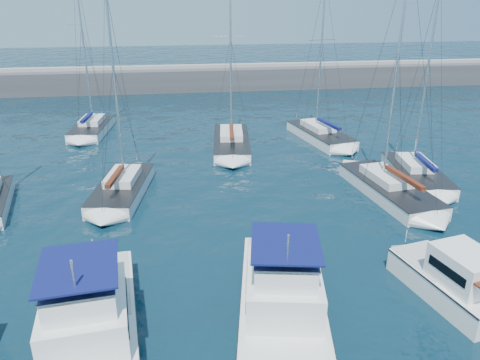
{
  "coord_description": "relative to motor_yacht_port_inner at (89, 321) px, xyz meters",
  "views": [
    {
      "loc": [
        -3.76,
        -17.05,
        13.55
      ],
      "look_at": [
        -0.28,
        8.54,
        3.0
      ],
      "focal_mm": 35.0,
      "sensor_mm": 36.0,
      "label": 1
    }
  ],
  "objects": [
    {
      "name": "ground",
      "position": [
        7.74,
        1.06,
        -1.13
      ],
      "size": [
        220.0,
        220.0,
        0.0
      ],
      "primitive_type": "plane",
      "color": "black",
      "rests_on": "ground"
    },
    {
      "name": "breakwater",
      "position": [
        7.74,
        53.06,
        -0.08
      ],
      "size": [
        160.0,
        6.0,
        4.45
      ],
      "color": "#424244",
      "rests_on": "ground"
    },
    {
      "name": "motor_yacht_port_inner",
      "position": [
        0.0,
        0.0,
        0.0
      ],
      "size": [
        4.81,
        9.61,
        4.69
      ],
      "rotation": [
        0.0,
        0.0,
        0.12
      ],
      "color": "white",
      "rests_on": "ground"
    },
    {
      "name": "motor_yacht_stbd_inner",
      "position": [
        8.11,
        0.64,
        0.0
      ],
      "size": [
        5.18,
        9.47,
        4.69
      ],
      "rotation": [
        0.0,
        0.0,
        -0.18
      ],
      "color": "white",
      "rests_on": "ground"
    },
    {
      "name": "motor_yacht_stbd_outer",
      "position": [
        16.29,
        0.82,
        -0.19
      ],
      "size": [
        3.74,
        6.34,
        3.2
      ],
      "rotation": [
        0.0,
        0.0,
        0.21
      ],
      "color": "white",
      "rests_on": "ground"
    },
    {
      "name": "sailboat_mid_b",
      "position": [
        -0.2,
        15.21,
        -0.62
      ],
      "size": [
        4.29,
        8.47,
        14.28
      ],
      "rotation": [
        0.0,
        0.0,
        -0.16
      ],
      "color": "silver",
      "rests_on": "ground"
    },
    {
      "name": "sailboat_mid_d",
      "position": [
        18.5,
        12.64,
        -0.61
      ],
      "size": [
        4.39,
        9.59,
        16.37
      ],
      "rotation": [
        0.0,
        0.0,
        0.14
      ],
      "color": "silver",
      "rests_on": "ground"
    },
    {
      "name": "sailboat_mid_e",
      "position": [
        21.78,
        15.06,
        -0.61
      ],
      "size": [
        3.97,
        8.29,
        14.49
      ],
      "rotation": [
        0.0,
        0.0,
        -0.12
      ],
      "color": "white",
      "rests_on": "ground"
    },
    {
      "name": "sailboat_back_a",
      "position": [
        -4.75,
        31.38,
        -0.57
      ],
      "size": [
        3.8,
        7.74,
        16.86
      ],
      "rotation": [
        0.0,
        0.0,
        -0.1
      ],
      "color": "white",
      "rests_on": "ground"
    },
    {
      "name": "sailboat_back_b",
      "position": [
        8.73,
        24.82,
        -0.62
      ],
      "size": [
        4.08,
        9.67,
        15.71
      ],
      "rotation": [
        0.0,
        0.0,
        -0.1
      ],
      "color": "silver",
      "rests_on": "ground"
    },
    {
      "name": "sailboat_back_c",
      "position": [
        17.54,
        26.15,
        -0.62
      ],
      "size": [
        4.86,
        9.18,
        14.85
      ],
      "rotation": [
        0.0,
        0.0,
        0.22
      ],
      "color": "white",
      "rests_on": "ground"
    }
  ]
}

